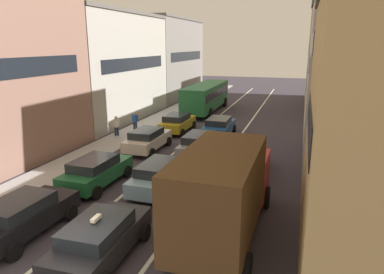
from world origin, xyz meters
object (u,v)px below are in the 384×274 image
object	(u,v)px
sedan_left_lane_fourth	(177,122)
pedestrian_far_sidewalk	(135,121)
taxi_centre_lane_front	(100,238)
bus_mid_queue_primary	(206,95)
hatchback_centre_lane_third	(199,144)
wagon_left_lane_second	(96,171)
removalist_box_truck	(225,188)
sedan_centre_lane_second	(161,175)
sedan_left_lane_front	(23,215)
coupe_centre_lane_fourth	(219,126)
sedan_right_lane_behind_truck	(246,158)
sedan_left_lane_third	(147,139)
pedestrian_near_kerb	(116,125)

from	to	relation	value
sedan_left_lane_fourth	pedestrian_far_sidewalk	distance (m)	3.45
taxi_centre_lane_front	bus_mid_queue_primary	distance (m)	26.74
hatchback_centre_lane_third	wagon_left_lane_second	bearing A→B (deg)	150.70
removalist_box_truck	sedan_centre_lane_second	xyz separation A→B (m)	(-3.89, 3.27, -1.18)
sedan_centre_lane_second	bus_mid_queue_primary	size ratio (longest dim) A/B	0.41
taxi_centre_lane_front	sedan_centre_lane_second	xyz separation A→B (m)	(-0.31, 5.91, -0.00)
wagon_left_lane_second	bus_mid_queue_primary	xyz separation A→B (m)	(-0.01, 20.98, 0.96)
removalist_box_truck	sedan_left_lane_front	bearing A→B (deg)	106.74
sedan_centre_lane_second	coupe_centre_lane_fourth	world-z (taller)	same
sedan_left_lane_front	coupe_centre_lane_fourth	xyz separation A→B (m)	(3.63, 16.40, 0.00)
sedan_right_lane_behind_truck	taxi_centre_lane_front	bearing A→B (deg)	161.56
sedan_left_lane_third	bus_mid_queue_primary	distance (m)	14.69
sedan_right_lane_behind_truck	pedestrian_near_kerb	size ratio (longest dim) A/B	2.59
sedan_right_lane_behind_truck	pedestrian_near_kerb	xyz separation A→B (m)	(-10.69, 4.46, 0.15)
sedan_left_lane_front	taxi_centre_lane_front	bearing A→B (deg)	-96.73
sedan_left_lane_third	pedestrian_near_kerb	bearing A→B (deg)	56.80
taxi_centre_lane_front	pedestrian_near_kerb	world-z (taller)	same
wagon_left_lane_second	coupe_centre_lane_fourth	xyz separation A→B (m)	(3.66, 11.44, 0.00)
sedan_left_lane_fourth	sedan_left_lane_front	bearing A→B (deg)	-179.78
pedestrian_far_sidewalk	sedan_centre_lane_second	bearing A→B (deg)	-154.39
hatchback_centre_lane_third	coupe_centre_lane_fourth	xyz separation A→B (m)	(0.06, 5.18, 0.00)
sedan_centre_lane_second	bus_mid_queue_primary	distance (m)	20.85
sedan_left_lane_front	bus_mid_queue_primary	distance (m)	25.96
bus_mid_queue_primary	sedan_right_lane_behind_truck	bearing A→B (deg)	-157.99
wagon_left_lane_second	sedan_left_lane_third	xyz separation A→B (m)	(-0.06, 6.32, 0.00)
hatchback_centre_lane_third	sedan_right_lane_behind_truck	bearing A→B (deg)	-120.07
sedan_left_lane_front	sedan_centre_lane_second	distance (m)	6.32
sedan_left_lane_fourth	coupe_centre_lane_fourth	bearing A→B (deg)	-95.41
sedan_left_lane_front	hatchback_centre_lane_third	size ratio (longest dim) A/B	1.01
taxi_centre_lane_front	wagon_left_lane_second	size ratio (longest dim) A/B	1.00
sedan_left_lane_third	sedan_right_lane_behind_truck	size ratio (longest dim) A/B	1.00
removalist_box_truck	wagon_left_lane_second	xyz separation A→B (m)	(-7.23, 2.84, -1.18)
coupe_centre_lane_fourth	bus_mid_queue_primary	bearing A→B (deg)	20.61
sedan_centre_lane_second	bus_mid_queue_primary	xyz separation A→B (m)	(-3.35, 20.56, 0.96)
hatchback_centre_lane_third	pedestrian_far_sidewalk	xyz separation A→B (m)	(-6.81, 4.51, 0.15)
sedan_right_lane_behind_truck	removalist_box_truck	bearing A→B (deg)	-177.45
wagon_left_lane_second	hatchback_centre_lane_third	xyz separation A→B (m)	(3.60, 6.26, 0.00)
hatchback_centre_lane_third	sedan_left_lane_fourth	world-z (taller)	same
sedan_left_lane_fourth	bus_mid_queue_primary	xyz separation A→B (m)	(-0.09, 9.18, 0.96)
taxi_centre_lane_front	hatchback_centre_lane_third	size ratio (longest dim) A/B	1.01
removalist_box_truck	taxi_centre_lane_front	xyz separation A→B (m)	(-3.58, -2.64, -1.18)
sedan_left_lane_third	coupe_centre_lane_fourth	xyz separation A→B (m)	(3.72, 5.12, 0.00)
pedestrian_near_kerb	pedestrian_far_sidewalk	distance (m)	2.09
hatchback_centre_lane_third	bus_mid_queue_primary	bearing A→B (deg)	14.39
sedan_left_lane_third	coupe_centre_lane_fourth	size ratio (longest dim) A/B	1.00
removalist_box_truck	pedestrian_near_kerb	bearing A→B (deg)	43.88
coupe_centre_lane_fourth	sedan_right_lane_behind_truck	xyz separation A→B (m)	(3.25, -7.14, 0.00)
pedestrian_near_kerb	sedan_left_lane_third	bearing A→B (deg)	10.25
sedan_left_lane_front	sedan_left_lane_fourth	bearing A→B (deg)	1.36
sedan_left_lane_third	pedestrian_near_kerb	world-z (taller)	pedestrian_near_kerb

